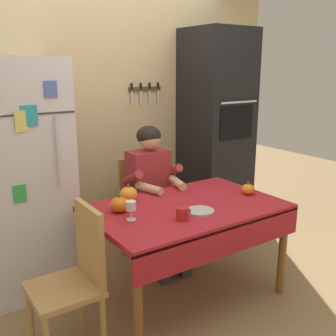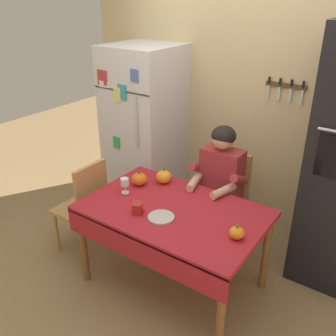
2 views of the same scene
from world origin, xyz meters
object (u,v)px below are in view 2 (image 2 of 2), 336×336
coffee_mug (138,208)px  refrigerator (145,133)px  pumpkin_small (237,233)px  dining_table (172,219)px  pumpkin_medium (139,179)px  chair_behind_person (226,196)px  seated_person (218,183)px  wine_glass (125,183)px  pumpkin_large (164,177)px  serving_tray (162,218)px  chair_left_side (86,204)px

coffee_mug → refrigerator: bearing=125.5°
coffee_mug → pumpkin_small: size_ratio=1.06×
dining_table → coffee_mug: size_ratio=12.38×
pumpkin_medium → pumpkin_small: bearing=-12.3°
pumpkin_medium → chair_behind_person: bearing=48.7°
seated_person → wine_glass: bearing=-132.1°
refrigerator → pumpkin_large: refrigerator is taller
wine_glass → pumpkin_medium: wine_glass is taller
pumpkin_medium → serving_tray: 0.57m
chair_behind_person → wine_glass: chair_behind_person is taller
refrigerator → serving_tray: 1.41m
chair_left_side → wine_glass: bearing=9.4°
refrigerator → serving_tray: refrigerator is taller
wine_glass → seated_person: bearing=47.9°
dining_table → wine_glass: bearing=-180.0°
chair_left_side → coffee_mug: size_ratio=8.22×
chair_behind_person → wine_glass: 1.02m
chair_left_side → serving_tray: 0.94m
seated_person → pumpkin_medium: size_ratio=9.04×
pumpkin_large → dining_table: bearing=-46.6°
dining_table → serving_tray: bearing=-88.0°
pumpkin_large → serving_tray: pumpkin_large is taller
wine_glass → dining_table: bearing=0.0°
chair_behind_person → coffee_mug: bearing=-104.9°
seated_person → pumpkin_large: 0.48m
chair_behind_person → serving_tray: chair_behind_person is taller
seated_person → coffee_mug: (-0.26, -0.79, 0.05)m
wine_glass → chair_left_side: bearing=-170.6°
chair_behind_person → serving_tray: (-0.07, -0.93, 0.24)m
seated_person → serving_tray: 0.75m
pumpkin_large → seated_person: bearing=35.4°
wine_glass → pumpkin_large: (0.16, 0.33, -0.03)m
coffee_mug → serving_tray: 0.20m
refrigerator → pumpkin_medium: refrigerator is taller
refrigerator → dining_table: 1.32m
dining_table → wine_glass: (-0.47, -0.00, 0.18)m
coffee_mug → pumpkin_small: bearing=10.6°
dining_table → pumpkin_large: (-0.31, 0.33, 0.14)m
pumpkin_small → seated_person: bearing=127.1°
pumpkin_medium → dining_table: bearing=-21.2°
pumpkin_medium → serving_tray: bearing=-34.5°
chair_behind_person → pumpkin_small: chair_behind_person is taller
refrigerator → pumpkin_large: size_ratio=12.94×
dining_table → pumpkin_medium: bearing=158.8°
seated_person → pumpkin_small: 0.81m
refrigerator → chair_left_side: (0.05, -0.95, -0.39)m
pumpkin_medium → pumpkin_small: (1.03, -0.23, -0.01)m
chair_behind_person → coffee_mug: size_ratio=8.22×
wine_glass → pumpkin_medium: size_ratio=0.96×
chair_behind_person → pumpkin_large: chair_behind_person is taller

